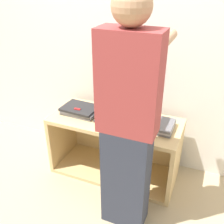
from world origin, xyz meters
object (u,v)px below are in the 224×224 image
Objects in this scene: laptop_open at (117,112)px; laptop_stack_right at (154,124)px; person at (128,125)px; laptop_stack_left at (81,110)px.

laptop_open is 0.99× the size of laptop_stack_right.
laptop_stack_right is at bearing 81.31° from person.
person is (0.65, -0.49, 0.26)m from laptop_stack_left.
laptop_stack_left is at bearing -179.63° from laptop_stack_right.
laptop_stack_left is 0.20× the size of person.
person is at bearing -37.06° from laptop_stack_left.
person is (-0.08, -0.49, 0.26)m from laptop_stack_right.
laptop_stack_left is at bearing -172.20° from laptop_open.
laptop_stack_left is 0.85m from person.
person reaches higher than laptop_stack_left.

